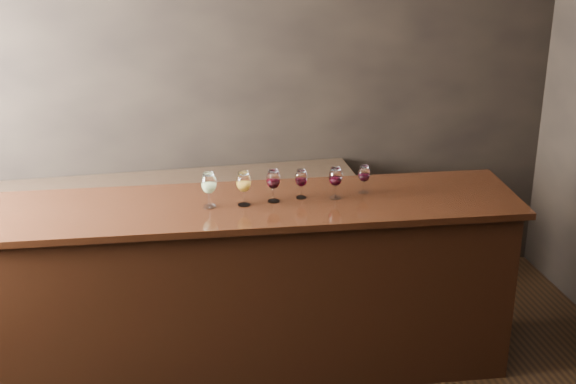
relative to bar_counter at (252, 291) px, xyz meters
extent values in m
cube|color=black|center=(-0.10, 1.10, 0.86)|extent=(5.00, 0.02, 2.80)
cube|color=black|center=(0.00, 0.00, 0.00)|extent=(3.10, 0.87, 1.07)
cube|color=black|center=(0.00, 0.00, 0.56)|extent=(3.21, 0.95, 0.04)
cube|color=black|center=(-0.50, 0.88, -0.05)|extent=(2.68, 0.40, 0.96)
cylinder|color=white|center=(-0.24, -0.01, 0.58)|extent=(0.07, 0.07, 0.00)
cylinder|color=white|center=(-0.24, -0.01, 0.62)|extent=(0.01, 0.01, 0.08)
ellipsoid|color=white|center=(-0.24, -0.01, 0.72)|extent=(0.09, 0.09, 0.13)
cylinder|color=white|center=(-0.24, -0.01, 0.78)|extent=(0.07, 0.07, 0.01)
ellipsoid|color=#C6D57E|center=(-0.24, -0.01, 0.70)|extent=(0.07, 0.07, 0.06)
cylinder|color=white|center=(-0.04, -0.02, 0.58)|extent=(0.07, 0.07, 0.00)
cylinder|color=white|center=(-0.04, -0.02, 0.62)|extent=(0.01, 0.01, 0.08)
ellipsoid|color=white|center=(-0.04, -0.02, 0.72)|extent=(0.09, 0.09, 0.12)
cylinder|color=white|center=(-0.04, -0.02, 0.77)|extent=(0.06, 0.06, 0.01)
ellipsoid|color=orange|center=(-0.04, -0.02, 0.70)|extent=(0.07, 0.07, 0.06)
cylinder|color=white|center=(0.14, 0.00, 0.58)|extent=(0.07, 0.07, 0.00)
cylinder|color=white|center=(0.14, 0.00, 0.62)|extent=(0.01, 0.01, 0.07)
ellipsoid|color=white|center=(0.14, 0.00, 0.71)|extent=(0.08, 0.08, 0.12)
cylinder|color=white|center=(0.14, 0.00, 0.77)|extent=(0.06, 0.06, 0.01)
ellipsoid|color=black|center=(0.14, 0.00, 0.69)|extent=(0.07, 0.07, 0.05)
cylinder|color=white|center=(0.31, 0.02, 0.58)|extent=(0.06, 0.06, 0.00)
cylinder|color=white|center=(0.31, 0.02, 0.61)|extent=(0.01, 0.01, 0.07)
ellipsoid|color=white|center=(0.31, 0.02, 0.70)|extent=(0.07, 0.07, 0.10)
cylinder|color=white|center=(0.31, 0.02, 0.75)|extent=(0.05, 0.05, 0.01)
ellipsoid|color=black|center=(0.31, 0.02, 0.68)|extent=(0.06, 0.06, 0.05)
cylinder|color=white|center=(0.50, -0.02, 0.58)|extent=(0.07, 0.07, 0.00)
cylinder|color=white|center=(0.50, -0.02, 0.62)|extent=(0.01, 0.01, 0.07)
ellipsoid|color=white|center=(0.50, -0.02, 0.71)|extent=(0.08, 0.08, 0.11)
cylinder|color=white|center=(0.50, -0.02, 0.76)|extent=(0.06, 0.06, 0.01)
ellipsoid|color=black|center=(0.50, -0.02, 0.69)|extent=(0.06, 0.06, 0.05)
cylinder|color=white|center=(0.69, 0.03, 0.58)|extent=(0.06, 0.06, 0.00)
cylinder|color=white|center=(0.69, 0.03, 0.61)|extent=(0.01, 0.01, 0.06)
ellipsoid|color=white|center=(0.69, 0.03, 0.70)|extent=(0.07, 0.07, 0.10)
cylinder|color=white|center=(0.69, 0.03, 0.74)|extent=(0.05, 0.05, 0.01)
ellipsoid|color=black|center=(0.69, 0.03, 0.68)|extent=(0.06, 0.06, 0.05)
camera|label=1|loc=(-0.64, -4.26, 2.34)|focal=50.00mm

